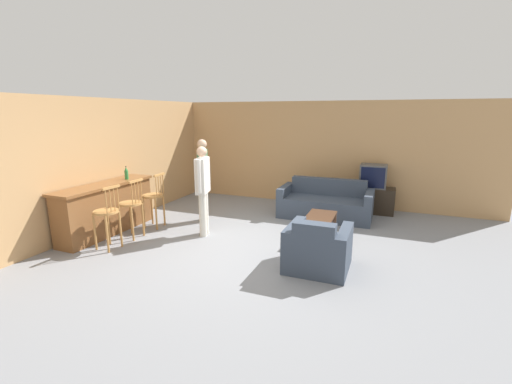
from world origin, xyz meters
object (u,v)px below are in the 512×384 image
Objects in this scene: armchair_near at (318,250)px; tv at (373,176)px; person_by_window at (203,175)px; person_by_counter at (203,186)px; bar_chair_far at (154,199)px; bar_chair_near at (107,216)px; coffee_table at (319,221)px; bottle at (126,173)px; tv_unit at (371,200)px; couch_far at (326,204)px; bar_chair_mid at (131,207)px.

tv is at bearing 80.87° from armchair_near.
person_by_counter is at bearing -60.04° from person_by_window.
bar_chair_far is 3.60m from armchair_near.
coffee_table is at bearing 28.38° from bar_chair_near.
person_by_counter reaches higher than armchair_near.
tv reaches higher than bar_chair_near.
armchair_near is 4.19m from bottle.
bar_chair_near is at bearing -135.39° from tv_unit.
tv is (0.79, 2.24, 0.51)m from coffee_table.
bar_chair_far is at bearing 90.00° from bar_chair_near.
tv reaches higher than couch_far.
coffee_table is 2.43m from tv.
tv is (4.08, 4.02, 0.28)m from bar_chair_near.
coffee_table is at bearing 14.91° from person_by_counter.
bar_chair_far is 0.66× the size of person_by_counter.
bar_chair_far is 4.94m from tv_unit.
coffee_table is at bearing -4.77° from person_by_window.
bar_chair_far is at bearing 11.93° from bottle.
tv_unit is at bearing 40.12° from bar_chair_mid.
armchair_near is 0.52× the size of person_by_window.
coffee_table is at bearing 19.89° from bar_chair_mid.
bar_chair_mid is 0.63× the size of person_by_window.
couch_far is 4.33m from bottle.
couch_far is at bearing 97.99° from armchair_near.
coffee_table is at bearing 9.52° from bottle.
couch_far is (3.14, 3.25, -0.29)m from bar_chair_near.
person_by_window reaches higher than tv_unit.
bottle is (-4.63, -2.89, 0.81)m from tv_unit.
couch_far reaches higher than coffee_table.
couch_far is at bearing 32.44° from bar_chair_far.
bar_chair_mid is 3.53m from armchair_near.
bar_chair_near is at bearing -64.26° from bottle.
tv_unit is 0.57m from tv.
coffee_table is at bearing -109.33° from tv_unit.
couch_far is 7.54× the size of bottle.
coffee_table is (3.29, 1.19, -0.23)m from bar_chair_mid.
bar_chair_far is at bearing 90.00° from bar_chair_mid.
bottle reaches higher than coffee_table.
bar_chair_near reaches higher than couch_far.
person_by_counter reaches higher than bar_chair_mid.
bar_chair_far is at bearing 168.63° from armchair_near.
armchair_near is 3.41× the size of bottle.
person_by_counter reaches higher than bottle.
person_by_window reaches higher than couch_far.
person_by_window is at bearing 45.30° from bar_chair_far.
coffee_table is 3.96m from bottle.
bar_chair_near is 4.53m from couch_far.
couch_far is at bearing 45.95° from bar_chair_near.
bottle is at bearing -148.00° from tv_unit.
bar_chair_far is at bearing -147.56° from couch_far.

